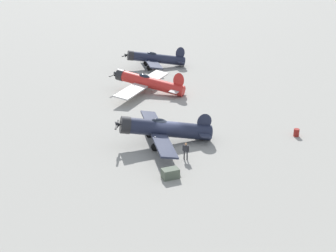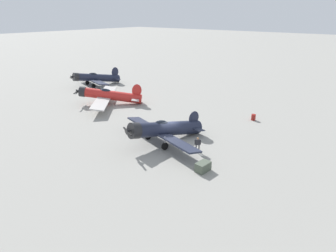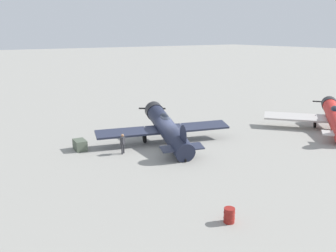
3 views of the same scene
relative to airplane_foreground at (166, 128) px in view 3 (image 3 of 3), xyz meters
The scene contains 6 objects.
ground_plane 1.62m from the airplane_foreground, 164.33° to the left, with size 400.00×400.00×0.00m, color gray.
airplane_foreground is the anchor object (origin of this frame).
airplane_mid_apron 17.23m from the airplane_foreground, 109.54° to the right, with size 11.51×10.40×3.25m.
ground_crew_mechanic 4.37m from the airplane_foreground, 92.05° to the left, with size 0.46×0.54×1.67m.
equipment_crate 7.50m from the airplane_foreground, 68.14° to the left, with size 1.48×1.02×0.86m.
fuel_drum 13.94m from the airplane_foreground, 160.12° to the left, with size 0.61×0.61×0.81m.
Camera 3 is at (-24.81, 16.59, 9.59)m, focal length 38.39 mm.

